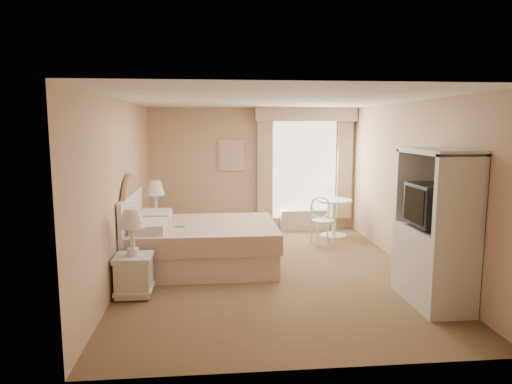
{
  "coord_description": "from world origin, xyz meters",
  "views": [
    {
      "loc": [
        -0.84,
        -6.46,
        2.14
      ],
      "look_at": [
        -0.18,
        0.3,
        1.15
      ],
      "focal_mm": 32.0,
      "sensor_mm": 36.0,
      "label": 1
    }
  ],
  "objects": [
    {
      "name": "room",
      "position": [
        0.0,
        0.0,
        1.25
      ],
      "size": [
        4.21,
        5.51,
        2.51
      ],
      "color": "brown",
      "rests_on": "ground"
    },
    {
      "name": "window",
      "position": [
        1.05,
        2.65,
        1.34
      ],
      "size": [
        2.05,
        0.22,
        2.51
      ],
      "color": "white",
      "rests_on": "room"
    },
    {
      "name": "framed_art",
      "position": [
        -0.45,
        2.71,
        1.55
      ],
      "size": [
        0.52,
        0.04,
        0.62
      ],
      "color": "tan",
      "rests_on": "room"
    },
    {
      "name": "bed",
      "position": [
        -1.11,
        0.37,
        0.37
      ],
      "size": [
        2.23,
        1.75,
        1.55
      ],
      "color": "tan",
      "rests_on": "room"
    },
    {
      "name": "nightstand_near",
      "position": [
        -1.84,
        -0.8,
        0.42
      ],
      "size": [
        0.46,
        0.46,
        1.11
      ],
      "color": "silver",
      "rests_on": "room"
    },
    {
      "name": "nightstand_far",
      "position": [
        -1.84,
        1.57,
        0.44
      ],
      "size": [
        0.49,
        0.49,
        1.17
      ],
      "color": "silver",
      "rests_on": "room"
    },
    {
      "name": "round_table",
      "position": [
        1.51,
        2.05,
        0.48
      ],
      "size": [
        0.69,
        0.69,
        0.73
      ],
      "color": "silver",
      "rests_on": "room"
    },
    {
      "name": "cafe_chair",
      "position": [
        1.15,
        1.55,
        0.49
      ],
      "size": [
        0.45,
        0.45,
        0.85
      ],
      "rotation": [
        0.0,
        0.0,
        0.1
      ],
      "color": "silver",
      "rests_on": "room"
    },
    {
      "name": "armoire",
      "position": [
        1.81,
        -1.35,
        0.78
      ],
      "size": [
        0.56,
        1.13,
        1.88
      ],
      "color": "silver",
      "rests_on": "room"
    }
  ]
}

